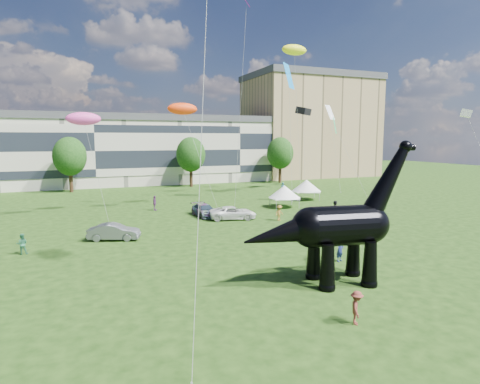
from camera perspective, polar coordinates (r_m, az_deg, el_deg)
name	(u,v)px	position (r m, az deg, el deg)	size (l,w,h in m)	color
ground	(312,306)	(21.91, 10.16, -15.61)	(220.00, 220.00, 0.00)	#16330C
terrace_row	(94,153)	(79.05, -20.08, 5.25)	(78.00, 11.00, 12.00)	beige
apartment_block	(309,128)	(96.51, 9.85, 8.90)	(28.00, 18.00, 22.00)	tan
tree_mid_left	(69,153)	(70.00, -23.09, 5.10)	(5.20, 5.20, 9.44)	#382314
tree_mid_right	(191,152)	(72.50, -7.02, 5.71)	(5.20, 5.20, 9.44)	#382314
tree_far_right	(280,151)	(79.13, 5.73, 5.88)	(5.20, 5.20, 9.44)	#382314
dinosaur_sculpture	(335,228)	(24.40, 13.33, -5.06)	(10.84, 3.62, 8.82)	black
car_grey	(114,232)	(35.96, -17.49, -5.43)	(1.50, 4.30, 1.42)	slate
car_white	(233,213)	(43.00, -1.02, -2.99)	(2.32, 5.03, 1.40)	white
car_dark	(205,210)	(44.77, -5.07, -2.63)	(1.90, 4.67, 1.35)	#595960
gazebo_near	(284,192)	(50.74, 6.33, 0.02)	(4.66, 4.66, 2.77)	white
gazebo_far	(306,186)	(57.38, 9.43, 0.89)	(5.24, 5.24, 2.86)	white
visitors	(206,224)	(37.08, -4.91, -4.52)	(50.80, 41.00, 1.89)	brown
kites	(228,86)	(52.56, -1.68, 14.90)	(59.16, 42.49, 26.74)	red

